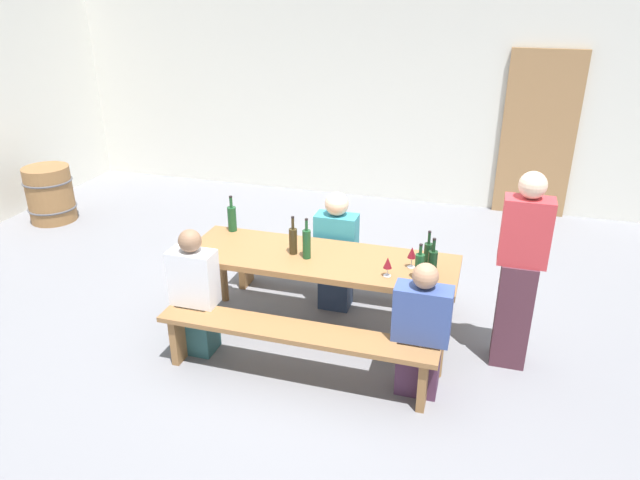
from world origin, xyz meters
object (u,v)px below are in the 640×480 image
(wine_bottle_2, at_px, (428,256))
(seated_guest_far_0, at_px, (336,253))
(wine_bottle_1, at_px, (307,243))
(seated_guest_near_0, at_px, (195,296))
(wine_bottle_5, at_px, (432,263))
(wine_barrel, at_px, (50,194))
(bench_near, at_px, (295,340))
(wine_glass_0, at_px, (412,253))
(wooden_door, at_px, (538,135))
(wine_bottle_4, at_px, (293,240))
(wine_glass_1, at_px, (388,263))
(bench_far, at_px, (340,265))
(tasting_table, at_px, (320,265))
(wine_bottle_0, at_px, (419,266))
(standing_host, at_px, (519,275))
(seated_guest_near_1, at_px, (421,334))
(wine_bottle_3, at_px, (232,218))

(wine_bottle_2, bearing_deg, seated_guest_far_0, 149.63)
(wine_bottle_1, xyz_separation_m, seated_guest_near_0, (-0.80, -0.46, -0.37))
(wine_bottle_5, bearing_deg, wine_barrel, 161.47)
(wine_bottle_1, bearing_deg, bench_near, -80.93)
(wine_glass_0, bearing_deg, seated_guest_near_0, -162.04)
(wooden_door, height_order, wine_bottle_4, wooden_door)
(wine_bottle_1, height_order, wine_glass_1, wine_bottle_1)
(bench_far, relative_size, wine_bottle_4, 6.51)
(wine_bottle_4, height_order, seated_guest_far_0, seated_guest_far_0)
(wine_glass_0, bearing_deg, wine_bottle_1, -175.05)
(tasting_table, xyz_separation_m, wine_glass_0, (0.75, 0.02, 0.20))
(wine_bottle_0, distance_m, seated_guest_far_0, 1.13)
(wine_bottle_4, xyz_separation_m, wine_barrel, (-3.83, 1.57, -0.52))
(wine_bottle_5, bearing_deg, seated_guest_far_0, 146.42)
(bench_far, height_order, standing_host, standing_host)
(bench_near, height_order, wine_bottle_2, wine_bottle_2)
(seated_guest_near_0, bearing_deg, wooden_door, -33.27)
(wine_glass_0, distance_m, wine_glass_1, 0.26)
(bench_near, xyz_separation_m, wine_barrel, (-4.06, 2.23, -0.00))
(bench_near, relative_size, bench_far, 1.00)
(wine_bottle_4, xyz_separation_m, wine_bottle_5, (1.16, -0.10, -0.00))
(wine_bottle_2, height_order, wine_glass_1, wine_bottle_2)
(bench_near, bearing_deg, wine_glass_1, 38.93)
(seated_guest_near_0, bearing_deg, wine_bottle_0, -78.64)
(seated_guest_near_1, height_order, seated_guest_far_0, seated_guest_far_0)
(wine_bottle_3, height_order, wine_bottle_4, wine_bottle_3)
(wine_bottle_4, height_order, seated_guest_near_1, wine_bottle_4)
(seated_guest_near_1, bearing_deg, wine_glass_1, 44.27)
(wine_bottle_3, relative_size, wine_bottle_4, 1.01)
(wine_bottle_5, height_order, wine_glass_0, wine_bottle_5)
(wine_bottle_1, bearing_deg, wine_bottle_0, -6.86)
(seated_guest_near_1, relative_size, standing_host, 0.66)
(seated_guest_near_1, xyz_separation_m, wine_barrel, (-4.98, 2.08, -0.14))
(bench_far, xyz_separation_m, standing_host, (1.57, -0.60, 0.42))
(wine_bottle_2, xyz_separation_m, wine_bottle_4, (-1.11, -0.00, -0.00))
(wooden_door, height_order, seated_guest_far_0, wooden_door)
(bench_near, xyz_separation_m, bench_far, (0.00, 1.33, 0.00))
(wooden_door, height_order, bench_far, wooden_door)
(bench_far, bearing_deg, wine_bottle_3, -158.30)
(wooden_door, distance_m, seated_guest_far_0, 3.61)
(wine_bottle_3, bearing_deg, bench_near, -46.28)
(tasting_table, bearing_deg, wine_bottle_5, -6.33)
(wooden_door, bearing_deg, wine_bottle_4, -119.42)
(bench_far, xyz_separation_m, wine_glass_0, (0.75, -0.65, 0.51))
(wine_bottle_3, bearing_deg, standing_host, -5.42)
(wine_bottle_1, distance_m, wine_bottle_4, 0.14)
(bench_near, distance_m, wine_bottle_4, 0.87)
(wine_bottle_2, height_order, wine_barrel, wine_bottle_2)
(tasting_table, distance_m, wine_barrel, 4.36)
(wine_bottle_3, height_order, seated_guest_near_1, wine_bottle_3)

